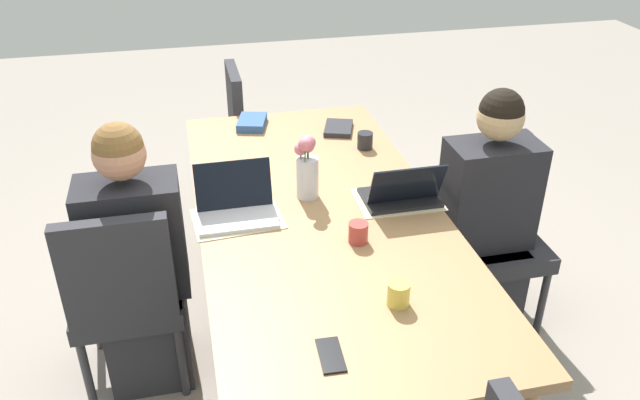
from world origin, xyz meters
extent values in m
plane|color=gray|center=(0.00, 0.00, 0.00)|extent=(10.00, 10.00, 0.00)
cube|color=#9E754C|center=(0.00, 0.00, 0.71)|extent=(2.20, 1.01, 0.04)
cylinder|color=#9E754C|center=(1.02, -0.42, 0.35)|extent=(0.07, 0.07, 0.69)
cylinder|color=#9E754C|center=(1.02, 0.42, 0.35)|extent=(0.07, 0.07, 0.69)
cube|color=#2D2D33|center=(0.03, -0.84, 0.41)|extent=(0.44, 0.44, 0.08)
cube|color=#2D2D33|center=(0.22, -0.84, 0.68)|extent=(0.06, 0.42, 0.45)
cylinder|color=#333338|center=(-0.16, -1.03, 0.18)|extent=(0.04, 0.04, 0.37)
cylinder|color=#333338|center=(-0.16, -0.65, 0.18)|extent=(0.04, 0.04, 0.37)
cylinder|color=#333338|center=(0.22, -1.03, 0.18)|extent=(0.04, 0.04, 0.37)
cylinder|color=#333338|center=(0.22, -0.65, 0.18)|extent=(0.04, 0.04, 0.37)
cube|color=#2D2D33|center=(0.03, -0.78, 0.23)|extent=(0.36, 0.34, 0.45)
cube|color=#232328|center=(0.03, -0.78, 0.70)|extent=(0.24, 0.40, 0.50)
sphere|color=tan|center=(0.03, -0.78, 1.07)|extent=(0.20, 0.20, 0.20)
sphere|color=black|center=(0.03, -0.78, 1.10)|extent=(0.19, 0.19, 0.19)
cube|color=#2D2D33|center=(0.01, 0.82, 0.41)|extent=(0.44, 0.44, 0.08)
cube|color=#2D2D33|center=(-0.18, 0.82, 0.68)|extent=(0.06, 0.42, 0.45)
cylinder|color=#333338|center=(0.20, 1.01, 0.18)|extent=(0.04, 0.04, 0.37)
cylinder|color=#333338|center=(0.20, 0.63, 0.18)|extent=(0.04, 0.04, 0.37)
cylinder|color=#333338|center=(-0.18, 1.01, 0.18)|extent=(0.04, 0.04, 0.37)
cylinder|color=#333338|center=(-0.18, 0.63, 0.18)|extent=(0.04, 0.04, 0.37)
cube|color=#2D2D33|center=(0.01, 0.76, 0.23)|extent=(0.36, 0.34, 0.45)
cube|color=#232328|center=(0.01, 0.76, 0.70)|extent=(0.24, 0.40, 0.50)
sphere|color=tan|center=(0.01, 0.76, 1.07)|extent=(0.20, 0.20, 0.20)
sphere|color=brown|center=(0.01, 0.76, 1.10)|extent=(0.19, 0.19, 0.19)
cube|color=#2D2D33|center=(1.40, 0.02, 0.41)|extent=(0.44, 0.44, 0.08)
cube|color=#2D2D33|center=(1.40, 0.21, 0.68)|extent=(0.42, 0.06, 0.45)
cylinder|color=#333338|center=(1.59, -0.17, 0.18)|extent=(0.04, 0.04, 0.37)
cylinder|color=#333338|center=(1.21, -0.17, 0.18)|extent=(0.04, 0.04, 0.37)
cylinder|color=#333338|center=(1.59, 0.21, 0.18)|extent=(0.04, 0.04, 0.37)
cylinder|color=#333338|center=(1.21, 0.21, 0.18)|extent=(0.04, 0.04, 0.37)
cylinder|color=silver|center=(0.13, 0.03, 0.83)|extent=(0.10, 0.10, 0.18)
sphere|color=#DB7584|center=(0.14, 0.02, 0.98)|extent=(0.07, 0.07, 0.07)
cylinder|color=#477A3D|center=(0.14, 0.02, 0.95)|extent=(0.01, 0.01, 0.07)
sphere|color=#DB7584|center=(0.15, 0.05, 0.96)|extent=(0.06, 0.06, 0.06)
cylinder|color=#477A3D|center=(0.15, 0.05, 0.94)|extent=(0.01, 0.01, 0.04)
sphere|color=#DB7584|center=(0.10, 0.04, 1.00)|extent=(0.06, 0.06, 0.06)
cylinder|color=#477A3D|center=(0.10, 0.04, 0.96)|extent=(0.01, 0.01, 0.08)
sphere|color=#DB7584|center=(0.13, 0.02, 0.98)|extent=(0.05, 0.05, 0.05)
cylinder|color=#477A3D|center=(0.13, 0.02, 0.95)|extent=(0.01, 0.01, 0.06)
sphere|color=#DB7584|center=(0.13, 0.02, 0.99)|extent=(0.06, 0.06, 0.06)
cylinder|color=#477A3D|center=(0.13, 0.02, 0.95)|extent=(0.01, 0.01, 0.07)
cube|color=beige|center=(0.01, -0.34, 0.74)|extent=(0.27, 0.36, 0.00)
cube|color=beige|center=(0.01, 0.34, 0.74)|extent=(0.29, 0.38, 0.00)
cube|color=black|center=(0.01, -0.35, 0.75)|extent=(0.22, 0.32, 0.02)
cube|color=black|center=(-0.06, -0.35, 0.85)|extent=(0.08, 0.31, 0.19)
cube|color=silver|center=(0.00, 0.35, 0.75)|extent=(0.22, 0.32, 0.02)
cube|color=black|center=(0.09, 0.35, 0.85)|extent=(0.06, 0.31, 0.20)
cylinder|color=#AD3D38|center=(-0.26, -0.09, 0.77)|extent=(0.08, 0.08, 0.08)
cylinder|color=#232328|center=(0.54, -0.35, 0.78)|extent=(0.08, 0.08, 0.08)
cylinder|color=#DBC64C|center=(-0.66, -0.12, 0.78)|extent=(0.08, 0.08, 0.09)
cube|color=#335693|center=(0.94, 0.16, 0.76)|extent=(0.23, 0.19, 0.04)
cube|color=#28282D|center=(0.78, -0.28, 0.75)|extent=(0.23, 0.20, 0.03)
cube|color=black|center=(-0.85, 0.16, 0.74)|extent=(0.15, 0.08, 0.01)
camera|label=1|loc=(-2.27, 0.51, 2.12)|focal=36.34mm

